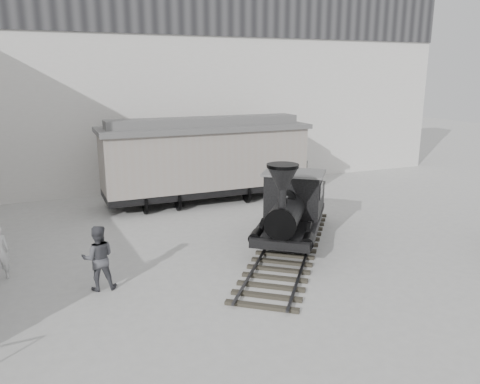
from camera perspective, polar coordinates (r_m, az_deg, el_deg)
name	(u,v)px	position (r m, az deg, el deg)	size (l,w,h in m)	color
ground	(298,297)	(13.53, 7.14, -12.57)	(90.00, 90.00, 0.00)	#9E9E9B
north_wall	(165,84)	(26.16, -9.17, 12.89)	(34.00, 2.51, 11.00)	silver
locomotive	(292,212)	(17.10, 6.32, -2.40)	(7.22, 8.63, 3.28)	black
boxcar	(205,158)	(22.64, -4.26, 4.17)	(10.01, 3.20, 4.09)	black
visitor_b	(98,258)	(14.10, -16.89, -7.69)	(0.93, 0.73, 1.92)	#44444B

